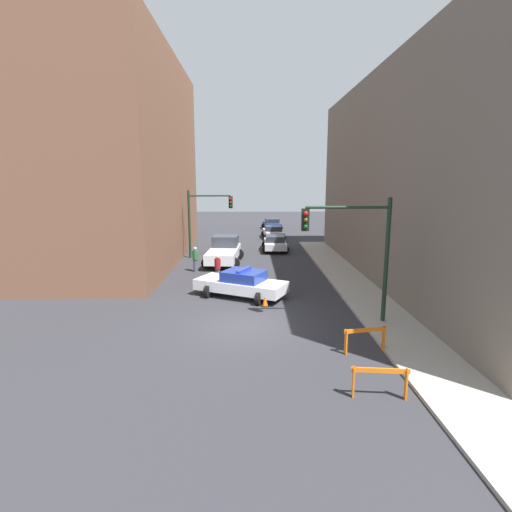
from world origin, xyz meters
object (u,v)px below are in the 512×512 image
object	(u,v)px
pedestrian_crossing	(218,268)
pedestrian_corner	(195,259)
parked_car_far	(272,224)
barrier_mid	(365,336)
traffic_cone	(265,300)
traffic_light_far	(203,214)
parked_car_near	(275,243)
police_car	(241,283)
white_truck	(224,251)
barrier_front	(380,378)
traffic_light_near	(359,241)
parked_car_mid	(273,232)

from	to	relation	value
pedestrian_crossing	pedestrian_corner	world-z (taller)	same
parked_car_far	barrier_mid	size ratio (longest dim) A/B	2.81
parked_car_far	traffic_cone	bearing A→B (deg)	-98.52
traffic_light_far	parked_car_near	world-z (taller)	traffic_light_far
barrier_mid	pedestrian_corner	bearing A→B (deg)	121.06
police_car	barrier_mid	distance (m)	8.20
white_truck	barrier_front	size ratio (longest dim) A/B	3.46
traffic_light_near	parked_car_far	distance (m)	32.82
traffic_light_far	barrier_mid	size ratio (longest dim) A/B	3.29
parked_car_far	traffic_cone	size ratio (longest dim) A/B	6.76
police_car	white_truck	xyz separation A→B (m)	(-1.43, 8.56, 0.18)
traffic_light_near	parked_car_far	xyz separation A→B (m)	(-1.75, 32.65, -2.86)
pedestrian_crossing	barrier_front	world-z (taller)	pedestrian_crossing
parked_car_mid	traffic_cone	size ratio (longest dim) A/B	6.71
traffic_light_far	pedestrian_crossing	xyz separation A→B (m)	(1.65, -7.69, -2.54)
parked_car_near	pedestrian_crossing	world-z (taller)	pedestrian_crossing
parked_car_near	traffic_light_far	bearing A→B (deg)	-150.79
traffic_light_far	barrier_front	world-z (taller)	traffic_light_far
traffic_light_far	parked_car_far	xyz separation A→B (m)	(6.28, 18.01, -2.72)
traffic_light_far	pedestrian_corner	bearing A→B (deg)	-90.55
police_car	parked_car_near	distance (m)	13.94
parked_car_far	pedestrian_corner	world-z (taller)	pedestrian_corner
traffic_cone	police_car	bearing A→B (deg)	126.74
police_car	white_truck	size ratio (longest dim) A/B	0.91
white_truck	pedestrian_crossing	xyz separation A→B (m)	(-0.03, -5.59, -0.04)
parked_car_far	traffic_cone	distance (m)	30.30
pedestrian_corner	parked_car_mid	bearing A→B (deg)	-52.53
police_car	pedestrian_corner	bearing A→B (deg)	54.97
white_truck	traffic_cone	distance (m)	10.48
pedestrian_crossing	traffic_light_far	bearing A→B (deg)	-11.71
police_car	traffic_cone	size ratio (longest dim) A/B	7.67
pedestrian_crossing	parked_car_far	bearing A→B (deg)	-34.03
police_car	white_truck	bearing A→B (deg)	36.05
parked_car_mid	barrier_mid	world-z (taller)	parked_car_mid
traffic_light_far	pedestrian_corner	distance (m)	5.44
parked_car_near	barrier_front	size ratio (longest dim) A/B	2.72
pedestrian_crossing	parked_car_near	bearing A→B (deg)	-44.59
barrier_mid	white_truck	bearing A→B (deg)	111.01
pedestrian_corner	barrier_mid	bearing A→B (deg)	-179.63
traffic_light_near	parked_car_mid	size ratio (longest dim) A/B	1.18
traffic_light_far	parked_car_far	world-z (taller)	traffic_light_far
parked_car_near	barrier_mid	bearing A→B (deg)	-83.52
traffic_light_near	traffic_light_far	xyz separation A→B (m)	(-8.03, 14.64, -0.13)
traffic_light_far	white_truck	world-z (taller)	traffic_light_far
traffic_light_far	pedestrian_crossing	bearing A→B (deg)	-77.89
traffic_light_far	white_truck	bearing A→B (deg)	-51.28
parked_car_mid	parked_car_far	world-z (taller)	same
barrier_mid	barrier_front	bearing A→B (deg)	-98.48
traffic_light_near	barrier_mid	bearing A→B (deg)	-98.41
pedestrian_crossing	traffic_cone	distance (m)	5.28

